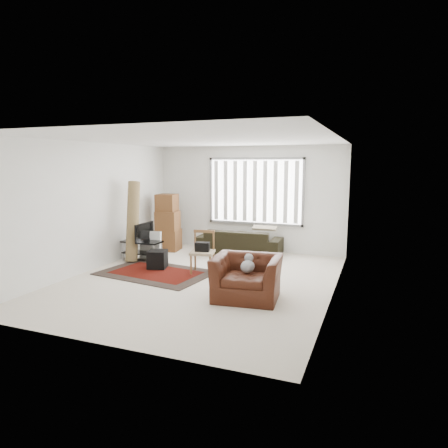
# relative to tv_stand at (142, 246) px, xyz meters

# --- Properties ---
(room) EXTENTS (6.00, 6.02, 2.71)m
(room) POSITION_rel_tv_stand_xyz_m (1.98, -0.46, 1.42)
(room) COLOR beige
(room) RESTS_ON ground
(persian_rug) EXTENTS (2.42, 1.79, 0.02)m
(persian_rug) POSITION_rel_tv_stand_xyz_m (0.87, -0.86, -0.33)
(persian_rug) COLOR black
(persian_rug) RESTS_ON ground
(tv_stand) EXTENTS (0.93, 0.42, 0.47)m
(tv_stand) POSITION_rel_tv_stand_xyz_m (0.00, 0.00, 0.00)
(tv_stand) COLOR black
(tv_stand) RESTS_ON ground
(tv) EXTENTS (0.10, 0.76, 0.43)m
(tv) POSITION_rel_tv_stand_xyz_m (-0.00, 0.00, 0.35)
(tv) COLOR black
(tv) RESTS_ON tv_stand
(subwoofer) EXTENTS (0.47, 0.47, 0.38)m
(subwoofer) POSITION_rel_tv_stand_xyz_m (0.72, -0.53, -0.13)
(subwoofer) COLOR black
(subwoofer) RESTS_ON persian_rug
(moving_boxes) EXTENTS (0.67, 0.62, 1.47)m
(moving_boxes) POSITION_rel_tv_stand_xyz_m (0.01, 1.22, 0.35)
(moving_boxes) COLOR brown
(moving_boxes) RESTS_ON ground
(white_flatpack) EXTENTS (0.54, 0.24, 0.66)m
(white_flatpack) POSITION_rel_tv_stand_xyz_m (0.09, 0.22, -0.00)
(white_flatpack) COLOR silver
(white_flatpack) RESTS_ON ground
(rolled_rug) EXTENTS (0.41, 0.67, 1.86)m
(rolled_rug) POSITION_rel_tv_stand_xyz_m (-0.17, -0.09, 0.60)
(rolled_rug) COLOR olive
(rolled_rug) RESTS_ON ground
(sofa) EXTENTS (2.16, 1.03, 0.81)m
(sofa) POSITION_rel_tv_stand_xyz_m (1.90, 1.48, 0.07)
(sofa) COLOR black
(sofa) RESTS_ON ground
(side_chair) EXTENTS (0.56, 0.56, 0.88)m
(side_chair) POSITION_rel_tv_stand_xyz_m (1.77, -0.47, 0.15)
(side_chair) COLOR #957F61
(side_chair) RESTS_ON ground
(armchair) EXTENTS (1.21, 1.09, 0.82)m
(armchair) POSITION_rel_tv_stand_xyz_m (3.11, -1.64, 0.08)
(armchair) COLOR #3E180C
(armchair) RESTS_ON ground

